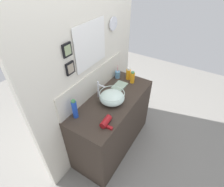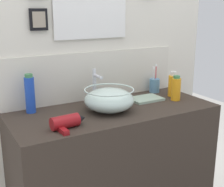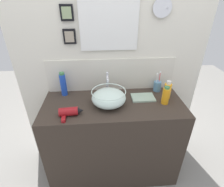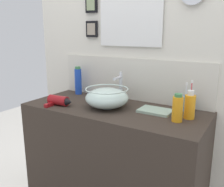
{
  "view_description": "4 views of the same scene",
  "coord_description": "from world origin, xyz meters",
  "views": [
    {
      "loc": [
        -1.38,
        -0.85,
        2.24
      ],
      "look_at": [
        -0.01,
        0.0,
        0.97
      ],
      "focal_mm": 28.0,
      "sensor_mm": 36.0,
      "label": 1
    },
    {
      "loc": [
        -0.9,
        -1.57,
        1.46
      ],
      "look_at": [
        -0.01,
        0.0,
        0.97
      ],
      "focal_mm": 50.0,
      "sensor_mm": 36.0,
      "label": 2
    },
    {
      "loc": [
        -0.11,
        -1.3,
        1.72
      ],
      "look_at": [
        -0.01,
        0.0,
        0.97
      ],
      "focal_mm": 28.0,
      "sensor_mm": 36.0,
      "label": 3
    },
    {
      "loc": [
        0.84,
        -1.41,
        1.38
      ],
      "look_at": [
        -0.01,
        0.0,
        0.97
      ],
      "focal_mm": 40.0,
      "sensor_mm": 36.0,
      "label": 4
    }
  ],
  "objects": [
    {
      "name": "vanity_counter",
      "position": [
        0.0,
        0.0,
        0.43
      ],
      "size": [
        1.26,
        0.54,
        0.87
      ],
      "primitive_type": "cube",
      "color": "#382D26",
      "rests_on": "ground"
    },
    {
      "name": "back_panel",
      "position": [
        -0.0,
        0.3,
        1.28
      ],
      "size": [
        1.81,
        0.1,
        2.56
      ],
      "color": "silver",
      "rests_on": "ground"
    },
    {
      "name": "glass_bowl_sink",
      "position": [
        -0.04,
        -0.02,
        0.94
      ],
      "size": [
        0.3,
        0.3,
        0.14
      ],
      "color": "silver",
      "rests_on": "vanity_counter"
    },
    {
      "name": "faucet",
      "position": [
        -0.04,
        0.16,
        0.99
      ],
      "size": [
        0.02,
        0.11,
        0.22
      ],
      "color": "silver",
      "rests_on": "vanity_counter"
    },
    {
      "name": "hair_drier",
      "position": [
        -0.36,
        -0.15,
        0.9
      ],
      "size": [
        0.19,
        0.14,
        0.07
      ],
      "color": "maroon",
      "rests_on": "vanity_counter"
    },
    {
      "name": "toothbrush_cup",
      "position": [
        0.45,
        0.2,
        0.92
      ],
      "size": [
        0.07,
        0.07,
        0.21
      ],
      "color": "#598CB2",
      "rests_on": "vanity_counter"
    },
    {
      "name": "soap_dispenser",
      "position": [
        0.45,
        -0.04,
        0.95
      ],
      "size": [
        0.06,
        0.06,
        0.17
      ],
      "color": "orange",
      "rests_on": "vanity_counter"
    },
    {
      "name": "spray_bottle",
      "position": [
        -0.46,
        0.19,
        0.98
      ],
      "size": [
        0.06,
        0.06,
        0.23
      ],
      "color": "blue",
      "rests_on": "vanity_counter"
    },
    {
      "name": "lotion_bottle",
      "position": [
        0.5,
        0.05,
        0.95
      ],
      "size": [
        0.06,
        0.06,
        0.17
      ],
      "color": "orange",
      "rests_on": "vanity_counter"
    },
    {
      "name": "hand_towel",
      "position": [
        0.28,
        0.06,
        0.87
      ],
      "size": [
        0.21,
        0.15,
        0.02
      ],
      "primitive_type": "cube",
      "color": "#99B29E",
      "rests_on": "vanity_counter"
    }
  ]
}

